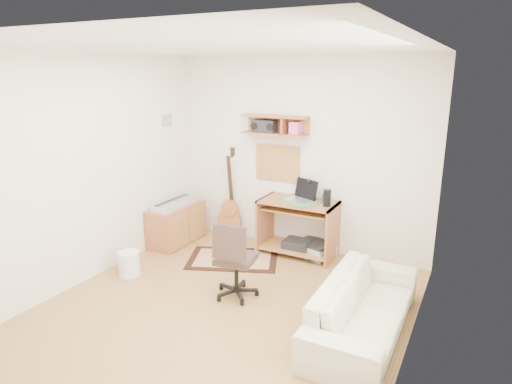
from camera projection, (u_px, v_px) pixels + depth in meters
The scene contains 22 objects.
floor at pixel (222, 311), 4.61m from camera, with size 3.60×4.00×0.01m, color #A37844.
ceiling at pixel (216, 46), 3.92m from camera, with size 3.60×4.00×0.01m, color white.
back_wall at pixel (299, 155), 5.98m from camera, with size 3.60×0.01×2.60m, color white.
left_wall at pixel (84, 170), 5.07m from camera, with size 0.01×4.00×2.60m, color white.
right_wall at pixel (417, 217), 3.46m from camera, with size 0.01×4.00×2.60m, color white.
wall_shelf at pixel (275, 125), 5.90m from camera, with size 0.90×0.25×0.26m, color #A45E39.
cork_board at pixel (278, 163), 6.13m from camera, with size 0.64×0.03×0.49m, color tan.
wall_photo at pixel (167, 121), 6.24m from camera, with size 0.02×0.20×0.15m, color #4C8CBF.
desk at pixel (298, 228), 5.93m from camera, with size 1.00×0.55×0.75m, color #A45E39, non-canonical shape.
laptop at pixel (299, 191), 5.77m from camera, with size 0.37×0.37×0.28m, color silver, non-canonical shape.
speaker at pixel (327, 198), 5.58m from camera, with size 0.10×0.10×0.22m, color black.
desk_lamp at pixel (314, 189), 5.84m from camera, with size 0.09×0.09×0.28m, color black, non-canonical shape.
pencil_cup at pixel (325, 198), 5.76m from camera, with size 0.08×0.08×0.11m, color #313C93.
boombox at pixel (264, 126), 5.97m from camera, with size 0.32×0.15×0.16m, color black.
rug at pixel (233, 259), 5.86m from camera, with size 1.15×0.76×0.02m, color beige.
task_chair at pixel (236, 258), 4.81m from camera, with size 0.45×0.45×0.88m, color #362620, non-canonical shape.
cabinet at pixel (177, 224), 6.39m from camera, with size 0.40×0.90×0.55m, color #A45E39.
music_keyboard at pixel (176, 203), 6.31m from camera, with size 0.25×0.80×0.07m, color #B2B5BA.
guitar at pixel (229, 194), 6.48m from camera, with size 0.36×0.22×1.34m, color #A66233, non-canonical shape.
waste_basket at pixel (129, 264), 5.37m from camera, with size 0.25×0.25×0.30m, color white.
printer at pixel (315, 249), 5.97m from camera, with size 0.48×0.37×0.18m, color #A5A8AA.
sofa at pixel (364, 298), 4.14m from camera, with size 1.79×0.52×0.70m, color beige.
Camera 1 is at (2.21, -3.50, 2.39)m, focal length 31.36 mm.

